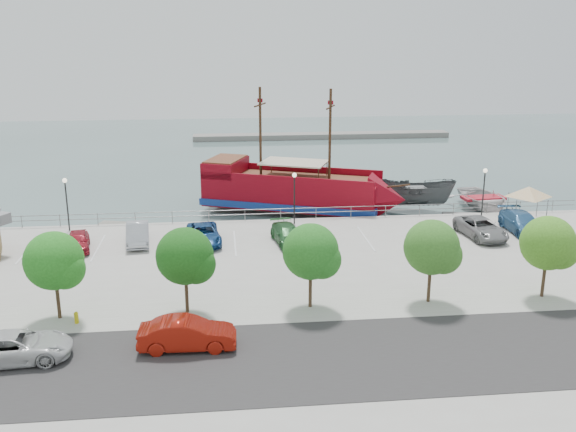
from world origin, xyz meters
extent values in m
plane|color=#415956|center=(0.00, 0.00, -1.00)|extent=(160.00, 160.00, 0.00)
cube|color=#A39E96|center=(0.00, -21.00, -0.60)|extent=(100.00, 58.00, 1.20)
cube|color=#2D2A2A|center=(0.00, -16.00, 0.01)|extent=(100.00, 8.00, 0.04)
cube|color=#9C9A8F|center=(0.00, -10.00, 0.01)|extent=(100.00, 4.00, 0.05)
cylinder|color=slate|center=(0.00, 7.80, 0.95)|extent=(50.00, 0.06, 0.06)
cylinder|color=slate|center=(0.00, 7.80, 0.55)|extent=(50.00, 0.06, 0.06)
cube|color=gray|center=(10.00, 55.00, -0.60)|extent=(40.00, 3.00, 0.80)
cube|color=maroon|center=(0.60, 13.59, 0.91)|extent=(16.76, 10.73, 2.61)
cube|color=navy|center=(0.60, 13.59, 0.05)|extent=(17.15, 11.12, 0.60)
cone|color=maroon|center=(8.77, 10.24, 0.91)|extent=(4.80, 5.67, 4.82)
cube|color=maroon|center=(-5.44, 16.07, 2.91)|extent=(4.69, 5.78, 1.40)
cube|color=brown|center=(-5.44, 16.07, 3.67)|extent=(4.35, 5.34, 0.12)
cube|color=brown|center=(1.06, 13.40, 2.26)|extent=(13.74, 9.03, 0.15)
cube|color=maroon|center=(1.51, 15.82, 2.56)|extent=(14.93, 6.28, 0.70)
cube|color=maroon|center=(-0.32, 11.37, 2.56)|extent=(14.93, 6.28, 0.70)
cylinder|color=#382111|center=(3.85, 12.26, 6.32)|extent=(0.31, 0.31, 8.23)
cylinder|color=#382111|center=(-2.19, 14.74, 6.32)|extent=(0.31, 0.31, 8.23)
cylinder|color=#382111|center=(3.85, 12.26, 8.83)|extent=(1.27, 2.84, 0.14)
cylinder|color=#382111|center=(-2.19, 14.74, 8.83)|extent=(1.27, 2.84, 0.14)
cube|color=beige|center=(0.78, 13.52, 3.72)|extent=(6.83, 5.74, 0.12)
cylinder|color=#382111|center=(9.42, 9.98, 2.11)|extent=(2.37, 1.10, 0.59)
imported|color=#45484A|center=(12.19, 12.84, 0.40)|extent=(7.70, 4.80, 2.79)
imported|color=silver|center=(18.69, 12.63, -0.23)|extent=(5.88, 7.83, 1.54)
cube|color=slate|center=(-13.08, 9.20, -0.80)|extent=(7.39, 4.09, 0.41)
cube|color=#71675D|center=(9.04, 9.20, -0.81)|extent=(6.65, 2.51, 0.37)
cube|color=slate|center=(17.24, 9.20, -0.81)|extent=(7.06, 3.38, 0.39)
cylinder|color=slate|center=(18.43, 6.87, 1.05)|extent=(0.08, 0.08, 2.10)
cylinder|color=slate|center=(20.87, 6.44, 1.05)|extent=(0.08, 0.08, 2.10)
cylinder|color=slate|center=(18.00, 4.43, 1.05)|extent=(0.08, 0.08, 2.10)
cylinder|color=slate|center=(20.44, 4.00, 1.05)|extent=(0.08, 0.08, 2.10)
pyramid|color=silver|center=(19.43, 5.44, 2.91)|extent=(4.64, 4.64, 0.86)
imported|color=silver|center=(-15.97, -14.65, 0.74)|extent=(5.49, 2.91, 1.47)
imported|color=maroon|center=(-7.79, -14.28, 0.80)|extent=(4.91, 1.84, 1.60)
cylinder|color=gold|center=(-13.92, -10.80, 0.28)|extent=(0.23, 0.23, 0.57)
sphere|color=gold|center=(-13.92, -10.80, 0.59)|extent=(0.25, 0.25, 0.25)
cylinder|color=black|center=(-18.00, 6.50, 2.00)|extent=(0.12, 0.12, 4.00)
sphere|color=#FFF2CC|center=(-18.00, 6.50, 4.10)|extent=(0.36, 0.36, 0.36)
cylinder|color=black|center=(0.00, 6.50, 2.00)|extent=(0.12, 0.12, 4.00)
sphere|color=#FFF2CC|center=(0.00, 6.50, 4.10)|extent=(0.36, 0.36, 0.36)
cylinder|color=black|center=(16.00, 6.50, 2.00)|extent=(0.12, 0.12, 4.00)
sphere|color=#FFF2CC|center=(16.00, 6.50, 4.10)|extent=(0.36, 0.36, 0.36)
cylinder|color=#473321|center=(-15.00, -10.00, 1.10)|extent=(0.20, 0.20, 2.20)
sphere|color=#20691B|center=(-15.00, -10.00, 3.40)|extent=(3.20, 3.20, 3.20)
sphere|color=#20691B|center=(-14.40, -10.30, 3.00)|extent=(2.20, 2.20, 2.20)
cylinder|color=#473321|center=(-8.00, -10.00, 1.10)|extent=(0.20, 0.20, 2.20)
sphere|color=#174D14|center=(-8.00, -10.00, 3.40)|extent=(3.20, 3.20, 3.20)
sphere|color=#174D14|center=(-7.40, -10.30, 3.00)|extent=(2.20, 2.20, 2.20)
cylinder|color=#473321|center=(-1.00, -10.00, 1.10)|extent=(0.20, 0.20, 2.20)
sphere|color=#205F1B|center=(-1.00, -10.00, 3.40)|extent=(3.20, 3.20, 3.20)
sphere|color=#205F1B|center=(-0.40, -10.30, 3.00)|extent=(2.20, 2.20, 2.20)
cylinder|color=#473321|center=(6.00, -10.00, 1.10)|extent=(0.20, 0.20, 2.20)
sphere|color=#2F621F|center=(6.00, -10.00, 3.40)|extent=(3.20, 3.20, 3.20)
sphere|color=#2F621F|center=(6.60, -10.30, 3.00)|extent=(2.20, 2.20, 2.20)
cylinder|color=#473321|center=(13.00, -10.00, 1.10)|extent=(0.20, 0.20, 2.20)
sphere|color=#3D761D|center=(13.00, -10.00, 3.40)|extent=(3.20, 3.20, 3.20)
sphere|color=#3D761D|center=(13.60, -10.30, 3.00)|extent=(2.20, 2.20, 2.20)
imported|color=maroon|center=(-16.32, 1.72, 0.67)|extent=(2.24, 4.15, 1.34)
imported|color=#A3A5AD|center=(-12.20, 2.73, 0.77)|extent=(2.12, 4.82, 1.54)
imported|color=navy|center=(-7.29, 2.30, 0.70)|extent=(2.86, 5.24, 1.39)
imported|color=#235A2A|center=(-1.06, 1.61, 0.68)|extent=(2.60, 4.92, 1.36)
imported|color=gray|center=(13.87, 1.51, 0.73)|extent=(3.05, 5.53, 1.47)
imported|color=#316292|center=(17.56, 2.36, 0.78)|extent=(2.23, 5.39, 1.56)
camera|label=1|loc=(-5.88, -43.66, 15.39)|focal=40.00mm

